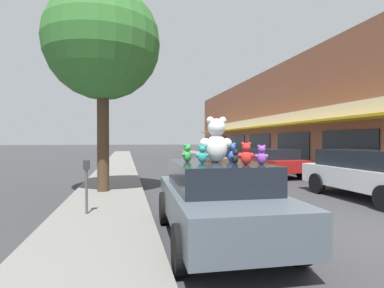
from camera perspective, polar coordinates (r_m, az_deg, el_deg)
ground_plane at (r=7.01m, az=31.86°, el=-14.97°), size 260.00×260.00×0.00m
sidewalk_near at (r=5.18m, az=-19.10°, el=-19.79°), size 2.32×90.00×0.14m
storefront_row at (r=27.16m, az=26.27°, el=4.66°), size 12.97×41.83×7.60m
plush_art_car at (r=5.74m, az=4.94°, el=-10.24°), size 2.12×4.26×1.47m
teddy_bear_giant at (r=5.70m, az=4.67°, el=0.70°), size 0.63×0.39×0.86m
teddy_bear_green at (r=5.75m, az=-0.91°, el=-1.76°), size 0.26×0.22×0.35m
teddy_bear_cream at (r=6.05m, az=4.07°, el=-2.04°), size 0.17×0.18×0.26m
teddy_bear_teal at (r=5.49m, az=1.97°, el=-1.96°), size 0.25×0.16×0.33m
teddy_bear_black at (r=5.44m, az=8.21°, el=-2.38°), size 0.20×0.14×0.26m
teddy_bear_blue at (r=5.86m, az=7.57°, el=-1.62°), size 0.27×0.17×0.37m
teddy_bear_red at (r=5.14m, az=10.26°, el=-1.87°), size 0.29×0.19×0.39m
teddy_bear_purple at (r=5.28m, az=13.09°, el=-2.05°), size 0.25×0.16×0.34m
teddy_bear_yellow at (r=5.41m, az=13.09°, el=-2.35°), size 0.15×0.20×0.27m
parked_car_far_center at (r=11.04m, az=31.00°, el=-4.66°), size 2.05×4.66×1.57m
parked_car_far_right at (r=16.55m, az=14.80°, el=-3.07°), size 2.00×4.56×1.44m
street_tree at (r=11.23m, az=-16.64°, el=17.90°), size 3.91×3.91×7.06m
parking_meter at (r=7.55m, az=-19.46°, el=-6.43°), size 0.14×0.10×1.27m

